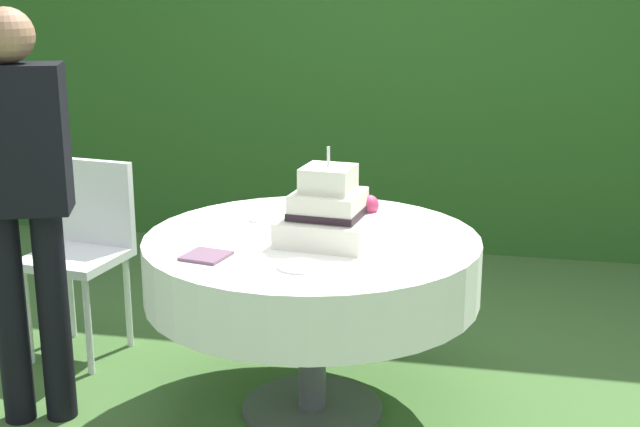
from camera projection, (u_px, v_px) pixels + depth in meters
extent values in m
plane|color=#3D602D|center=(312.00, 410.00, 3.50)|extent=(20.00, 20.00, 0.00)
cube|color=#28561E|center=(397.00, 11.00, 5.48)|extent=(5.70, 0.58, 2.99)
cylinder|color=#4C4C51|center=(312.00, 407.00, 3.49)|extent=(0.57, 0.57, 0.02)
cylinder|color=#4C4C51|center=(312.00, 329.00, 3.40)|extent=(0.11, 0.11, 0.71)
cylinder|color=olive|center=(312.00, 241.00, 3.31)|extent=(1.27, 1.27, 0.03)
cylinder|color=white|center=(312.00, 266.00, 3.34)|extent=(1.30, 1.30, 0.24)
cube|color=silver|center=(328.00, 229.00, 3.24)|extent=(0.37, 0.37, 0.10)
cube|color=silver|center=(328.00, 204.00, 3.21)|extent=(0.27, 0.27, 0.10)
cube|color=black|center=(328.00, 212.00, 3.22)|extent=(0.28, 0.28, 0.03)
cube|color=silver|center=(328.00, 179.00, 3.19)|extent=(0.20, 0.20, 0.10)
sphere|color=#D13866|center=(369.00, 205.00, 3.29)|extent=(0.08, 0.08, 0.08)
cylinder|color=silver|center=(328.00, 157.00, 3.16)|extent=(0.01, 0.01, 0.07)
cylinder|color=white|center=(396.00, 211.00, 3.65)|extent=(0.12, 0.12, 0.01)
cylinder|color=white|center=(263.00, 219.00, 3.53)|extent=(0.11, 0.11, 0.01)
cylinder|color=white|center=(299.00, 266.00, 2.94)|extent=(0.15, 0.15, 0.01)
cube|color=#6B4C60|center=(206.00, 256.00, 3.05)|extent=(0.17, 0.17, 0.01)
cylinder|color=white|center=(28.00, 317.00, 3.87)|extent=(0.03, 0.03, 0.45)
cylinder|color=white|center=(88.00, 326.00, 3.76)|extent=(0.03, 0.03, 0.45)
cylinder|color=white|center=(71.00, 293.00, 4.16)|extent=(0.03, 0.03, 0.45)
cylinder|color=white|center=(128.00, 301.00, 4.05)|extent=(0.03, 0.03, 0.45)
cube|color=white|center=(75.00, 258.00, 3.90)|extent=(0.45, 0.45, 0.04)
cube|color=white|center=(95.00, 202.00, 4.00)|extent=(0.40, 0.09, 0.40)
cylinder|color=black|center=(11.00, 319.00, 3.32)|extent=(0.12, 0.12, 0.85)
cylinder|color=black|center=(54.00, 317.00, 3.34)|extent=(0.12, 0.12, 0.85)
cube|color=black|center=(16.00, 140.00, 3.14)|extent=(0.41, 0.31, 0.55)
sphere|color=#8C664C|center=(6.00, 35.00, 3.05)|extent=(0.20, 0.20, 0.20)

